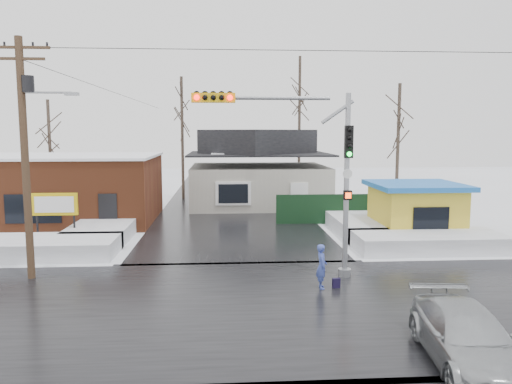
{
  "coord_description": "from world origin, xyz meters",
  "views": [
    {
      "loc": [
        -0.66,
        -15.52,
        5.59
      ],
      "look_at": [
        0.73,
        5.64,
        3.0
      ],
      "focal_mm": 35.0,
      "sensor_mm": 36.0,
      "label": 1
    }
  ],
  "objects": [
    {
      "name": "ground",
      "position": [
        0.0,
        0.0,
        0.0
      ],
      "size": [
        120.0,
        120.0,
        0.0
      ],
      "primitive_type": "plane",
      "color": "white",
      "rests_on": "ground"
    },
    {
      "name": "road_ns",
      "position": [
        0.0,
        0.0,
        0.01
      ],
      "size": [
        10.0,
        120.0,
        0.02
      ],
      "primitive_type": "cube",
      "color": "black",
      "rests_on": "ground"
    },
    {
      "name": "road_ew",
      "position": [
        0.0,
        0.0,
        0.01
      ],
      "size": [
        120.0,
        10.0,
        0.02
      ],
      "primitive_type": "cube",
      "color": "black",
      "rests_on": "ground"
    },
    {
      "name": "snowbank_nw",
      "position": [
        -9.0,
        7.0,
        0.4
      ],
      "size": [
        7.0,
        3.0,
        0.8
      ],
      "primitive_type": "cube",
      "color": "white",
      "rests_on": "ground"
    },
    {
      "name": "snowbank_ne",
      "position": [
        9.0,
        7.0,
        0.4
      ],
      "size": [
        7.0,
        3.0,
        0.8
      ],
      "primitive_type": "cube",
      "color": "white",
      "rests_on": "ground"
    },
    {
      "name": "snowbank_nside_w",
      "position": [
        -7.0,
        12.0,
        0.4
      ],
      "size": [
        3.0,
        8.0,
        0.8
      ],
      "primitive_type": "cube",
      "color": "white",
      "rests_on": "ground"
    },
    {
      "name": "snowbank_nside_e",
      "position": [
        7.0,
        12.0,
        0.4
      ],
      "size": [
        3.0,
        8.0,
        0.8
      ],
      "primitive_type": "cube",
      "color": "white",
      "rests_on": "ground"
    },
    {
      "name": "traffic_signal",
      "position": [
        2.43,
        2.97,
        4.54
      ],
      "size": [
        6.05,
        0.68,
        7.0
      ],
      "color": "gray",
      "rests_on": "ground"
    },
    {
      "name": "utility_pole",
      "position": [
        -7.93,
        3.5,
        5.11
      ],
      "size": [
        3.15,
        0.44,
        9.0
      ],
      "color": "#382619",
      "rests_on": "ground"
    },
    {
      "name": "brick_building",
      "position": [
        -11.0,
        15.99,
        2.08
      ],
      "size": [
        12.2,
        8.2,
        4.12
      ],
      "color": "brown",
      "rests_on": "ground"
    },
    {
      "name": "marquee_sign",
      "position": [
        -9.0,
        9.49,
        1.92
      ],
      "size": [
        2.2,
        0.21,
        2.55
      ],
      "color": "black",
      "rests_on": "ground"
    },
    {
      "name": "house",
      "position": [
        2.0,
        22.0,
        2.62
      ],
      "size": [
        10.4,
        8.4,
        5.76
      ],
      "color": "#B1AD9F",
      "rests_on": "ground"
    },
    {
      "name": "kiosk",
      "position": [
        9.5,
        9.99,
        1.46
      ],
      "size": [
        4.6,
        4.6,
        2.88
      ],
      "color": "gold",
      "rests_on": "ground"
    },
    {
      "name": "fence",
      "position": [
        6.5,
        14.0,
        0.9
      ],
      "size": [
        8.0,
        0.12,
        1.8
      ],
      "primitive_type": "cube",
      "color": "black",
      "rests_on": "ground"
    },
    {
      "name": "tree_far_left",
      "position": [
        -4.0,
        26.0,
        7.95
      ],
      "size": [
        3.0,
        3.0,
        10.0
      ],
      "color": "#332821",
      "rests_on": "ground"
    },
    {
      "name": "tree_far_mid",
      "position": [
        6.0,
        28.0,
        9.54
      ],
      "size": [
        3.0,
        3.0,
        12.0
      ],
      "color": "#332821",
      "rests_on": "ground"
    },
    {
      "name": "tree_far_right",
      "position": [
        12.0,
        20.0,
        7.16
      ],
      "size": [
        3.0,
        3.0,
        9.0
      ],
      "color": "#332821",
      "rests_on": "ground"
    },
    {
      "name": "tree_far_west",
      "position": [
        -14.0,
        24.0,
        6.36
      ],
      "size": [
        3.0,
        3.0,
        8.0
      ],
      "color": "#332821",
      "rests_on": "ground"
    },
    {
      "name": "pedestrian",
      "position": [
        2.81,
        1.57,
        0.8
      ],
      "size": [
        0.4,
        0.59,
        1.59
      ],
      "primitive_type": "imported",
      "rotation": [
        0.0,
        0.0,
        1.53
      ],
      "color": "#3B4DA5",
      "rests_on": "ground"
    },
    {
      "name": "car",
      "position": [
        5.13,
        -4.45,
        0.67
      ],
      "size": [
        2.36,
        4.8,
        1.34
      ],
      "primitive_type": "imported",
      "rotation": [
        0.0,
        0.0,
        -0.11
      ],
      "color": "#A4A8AB",
      "rests_on": "ground"
    },
    {
      "name": "shopping_bag",
      "position": [
        3.34,
        1.54,
        0.17
      ],
      "size": [
        0.3,
        0.17,
        0.35
      ],
      "primitive_type": "cube",
      "rotation": [
        0.0,
        0.0,
        0.2
      ],
      "color": "black",
      "rests_on": "ground"
    }
  ]
}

